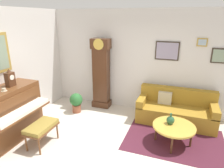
% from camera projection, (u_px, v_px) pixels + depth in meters
% --- Properties ---
extents(ground_plane, '(6.40, 6.00, 0.10)m').
position_uv_depth(ground_plane, '(108.00, 159.00, 3.87)').
color(ground_plane, beige).
extents(wall_back, '(5.30, 0.13, 2.80)m').
position_uv_depth(wall_back, '(139.00, 61.00, 5.53)').
color(wall_back, silver).
rests_on(wall_back, ground_plane).
extents(area_rug, '(2.10, 1.50, 0.01)m').
position_uv_depth(area_rug, '(174.00, 140.00, 4.40)').
color(area_rug, '#4C1E2D').
rests_on(area_rug, ground_plane).
extents(piano, '(0.87, 1.44, 1.18)m').
position_uv_depth(piano, '(9.00, 114.00, 4.26)').
color(piano, brown).
rests_on(piano, ground_plane).
extents(piano_bench, '(0.42, 0.70, 0.48)m').
position_uv_depth(piano_bench, '(41.00, 128.00, 4.12)').
color(piano_bench, brown).
rests_on(piano_bench, ground_plane).
extents(grandfather_clock, '(0.52, 0.34, 2.03)m').
position_uv_depth(grandfather_clock, '(101.00, 76.00, 5.77)').
color(grandfather_clock, '#4C2B19').
rests_on(grandfather_clock, ground_plane).
extents(couch, '(1.90, 0.80, 0.84)m').
position_uv_depth(couch, '(176.00, 110.00, 5.09)').
color(couch, olive).
rests_on(couch, ground_plane).
extents(coffee_table, '(0.88, 0.88, 0.43)m').
position_uv_depth(coffee_table, '(174.00, 127.00, 4.16)').
color(coffee_table, gold).
rests_on(coffee_table, ground_plane).
extents(mantel_clock, '(0.13, 0.18, 0.38)m').
position_uv_depth(mantel_clock, '(10.00, 78.00, 4.19)').
color(mantel_clock, '#4C2B19').
rests_on(mantel_clock, piano).
extents(teacup, '(0.12, 0.12, 0.06)m').
position_uv_depth(teacup, '(4.00, 90.00, 3.95)').
color(teacup, beige).
rests_on(teacup, piano).
extents(green_jug, '(0.17, 0.17, 0.24)m').
position_uv_depth(green_jug, '(170.00, 120.00, 4.20)').
color(green_jug, '#234C33').
rests_on(green_jug, coffee_table).
extents(potted_plant, '(0.36, 0.36, 0.56)m').
position_uv_depth(potted_plant, '(76.00, 101.00, 5.59)').
color(potted_plant, '#935138').
rests_on(potted_plant, ground_plane).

